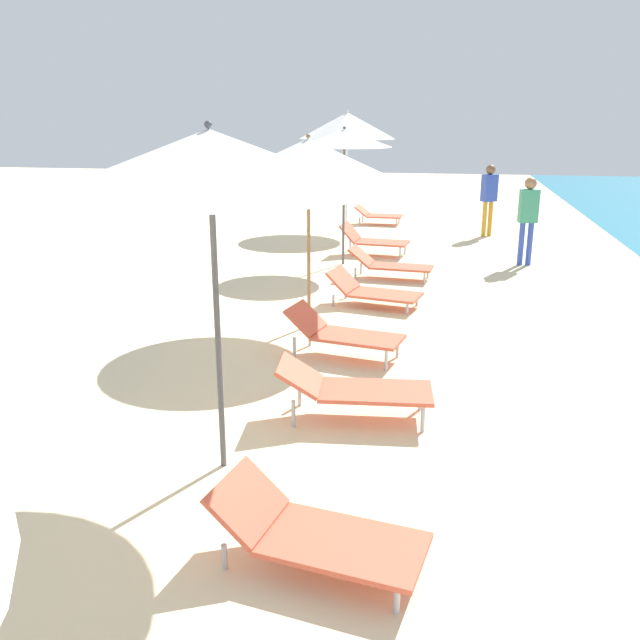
{
  "coord_description": "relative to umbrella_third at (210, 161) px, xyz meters",
  "views": [
    {
      "loc": [
        1.91,
        3.56,
        2.91
      ],
      "look_at": [
        0.84,
        9.34,
        1.12
      ],
      "focal_mm": 37.86,
      "sensor_mm": 36.0,
      "label": 1
    }
  ],
  "objects": [
    {
      "name": "lounger_fifth_inland",
      "position": [
        0.81,
        7.27,
        -2.3
      ],
      "size": [
        1.58,
        0.71,
        0.57
      ],
      "rotation": [
        0.0,
        0.0,
        -0.1
      ],
      "color": "#D8593F",
      "rests_on": "ground"
    },
    {
      "name": "lounger_third_inland",
      "position": [
        1.03,
        -1.17,
        -2.33
      ],
      "size": [
        1.51,
        0.87,
        0.54
      ],
      "rotation": [
        0.0,
        0.0,
        -0.18
      ],
      "color": "#D8593F",
      "rests_on": "ground"
    },
    {
      "name": "lounger_fourth_inland",
      "position": [
        0.6,
        2.9,
        -2.25
      ],
      "size": [
        1.52,
        0.87,
        0.62
      ],
      "rotation": [
        0.0,
        0.0,
        -0.2
      ],
      "color": "#D8593F",
      "rests_on": "ground"
    },
    {
      "name": "lounger_farthest_shoreside",
      "position": [
        -0.05,
        13.78,
        -2.31
      ],
      "size": [
        1.31,
        0.73,
        0.52
      ],
      "rotation": [
        0.0,
        0.0,
        -0.05
      ],
      "color": "#D8593F",
      "rests_on": "ground"
    },
    {
      "name": "umbrella_fourth",
      "position": [
        -0.07,
        4.11,
        -0.24
      ],
      "size": [
        2.43,
        2.43,
        2.68
      ],
      "color": "olive",
      "rests_on": "ground"
    },
    {
      "name": "umbrella_fifth",
      "position": [
        -0.22,
        8.39,
        -0.1
      ],
      "size": [
        1.85,
        1.85,
        2.71
      ],
      "color": "#4C4C51",
      "rests_on": "ground"
    },
    {
      "name": "lounger_fourth_shoreside",
      "position": [
        0.71,
        5.34,
        -2.32
      ],
      "size": [
        1.55,
        0.95,
        0.55
      ],
      "rotation": [
        0.0,
        0.0,
        -0.22
      ],
      "color": "#D8593F",
      "rests_on": "ground"
    },
    {
      "name": "lounger_third_shoreside",
      "position": [
        0.97,
        1.15,
        -2.25
      ],
      "size": [
        1.58,
        0.74,
        0.58
      ],
      "rotation": [
        0.0,
        0.0,
        0.09
      ],
      "color": "#D8593F",
      "rests_on": "ground"
    },
    {
      "name": "person_walking_mid",
      "position": [
        2.83,
        12.34,
        -1.5
      ],
      "size": [
        0.42,
        0.37,
        1.76
      ],
      "rotation": [
        0.0,
        0.0,
        2.11
      ],
      "color": "orange",
      "rests_on": "ground"
    },
    {
      "name": "person_walking_near",
      "position": [
        3.41,
        8.96,
        -1.5
      ],
      "size": [
        0.39,
        0.27,
        1.75
      ],
      "rotation": [
        0.0,
        0.0,
        4.87
      ],
      "color": "#334CB2",
      "rests_on": "ground"
    },
    {
      "name": "umbrella_third",
      "position": [
        0.0,
        0.0,
        0.0
      ],
      "size": [
        2.52,
        2.52,
        2.87
      ],
      "color": "#4C4C51",
      "rests_on": "ground"
    },
    {
      "name": "lounger_fifth_shoreside",
      "position": [
        0.27,
        9.41,
        -2.24
      ],
      "size": [
        1.51,
        0.85,
        0.67
      ],
      "rotation": [
        0.0,
        0.0,
        -0.11
      ],
      "color": "#D8593F",
      "rests_on": "ground"
    },
    {
      "name": "umbrella_farthest",
      "position": [
        -0.78,
        12.64,
        0.08
      ],
      "size": [
        2.44,
        2.44,
        3.04
      ],
      "color": "silver",
      "rests_on": "ground"
    }
  ]
}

